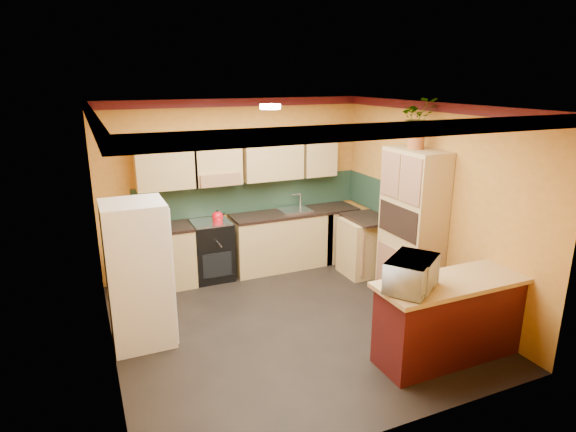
% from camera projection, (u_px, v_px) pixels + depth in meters
% --- Properties ---
extents(room_shell, '(4.24, 4.24, 2.72)m').
position_uv_depth(room_shell, '(282.00, 157.00, 5.78)').
color(room_shell, black).
rests_on(room_shell, ground).
extents(base_cabinets_back, '(3.65, 0.60, 0.88)m').
position_uv_depth(base_cabinets_back, '(250.00, 246.00, 7.61)').
color(base_cabinets_back, tan).
rests_on(base_cabinets_back, ground).
extents(countertop_back, '(3.65, 0.62, 0.04)m').
position_uv_depth(countertop_back, '(250.00, 218.00, 7.48)').
color(countertop_back, black).
rests_on(countertop_back, base_cabinets_back).
extents(stove, '(0.58, 0.58, 0.91)m').
position_uv_depth(stove, '(212.00, 250.00, 7.37)').
color(stove, black).
rests_on(stove, ground).
extents(kettle, '(0.22, 0.22, 0.18)m').
position_uv_depth(kettle, '(218.00, 216.00, 7.21)').
color(kettle, red).
rests_on(kettle, stove).
extents(sink, '(0.48, 0.40, 0.03)m').
position_uv_depth(sink, '(295.00, 210.00, 7.77)').
color(sink, silver).
rests_on(sink, countertop_back).
extents(base_cabinets_right, '(0.60, 0.80, 0.88)m').
position_uv_depth(base_cabinets_right, '(368.00, 246.00, 7.58)').
color(base_cabinets_right, tan).
rests_on(base_cabinets_right, ground).
extents(countertop_right, '(0.62, 0.80, 0.04)m').
position_uv_depth(countertop_right, '(369.00, 218.00, 7.45)').
color(countertop_right, black).
rests_on(countertop_right, base_cabinets_right).
extents(fridge, '(0.68, 0.66, 1.70)m').
position_uv_depth(fridge, '(138.00, 274.00, 5.48)').
color(fridge, white).
rests_on(fridge, ground).
extents(pantry, '(0.48, 0.90, 2.10)m').
position_uv_depth(pantry, '(412.00, 226.00, 6.57)').
color(pantry, tan).
rests_on(pantry, ground).
extents(fern_pot, '(0.22, 0.22, 0.16)m').
position_uv_depth(fern_pot, '(416.00, 143.00, 6.30)').
color(fern_pot, '#9A5025').
rests_on(fern_pot, pantry).
extents(fern, '(0.54, 0.50, 0.50)m').
position_uv_depth(fern, '(418.00, 117.00, 6.21)').
color(fern, tan).
rests_on(fern, fern_pot).
extents(breakfast_bar, '(1.80, 0.55, 0.88)m').
position_uv_depth(breakfast_bar, '(455.00, 320.00, 5.29)').
color(breakfast_bar, '#481110').
rests_on(breakfast_bar, ground).
extents(bar_top, '(1.90, 0.65, 0.05)m').
position_uv_depth(bar_top, '(459.00, 281.00, 5.16)').
color(bar_top, tan).
rests_on(bar_top, breakfast_bar).
extents(microwave, '(0.73, 0.69, 0.34)m').
position_uv_depth(microwave, '(412.00, 274.00, 4.86)').
color(microwave, white).
rests_on(microwave, bar_top).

